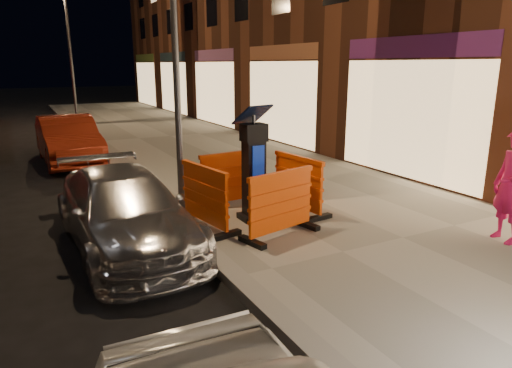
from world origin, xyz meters
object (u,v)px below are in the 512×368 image
parking_kiosk (254,167)px  barrier_back (232,179)px  barrier_front (281,204)px  barrier_bldgside (298,184)px  car_red (71,163)px  barrier_kerbside (205,197)px  car_silver (128,246)px  man (512,186)px

parking_kiosk → barrier_back: size_ratio=1.40×
barrier_front → barrier_bldgside: size_ratio=1.00×
barrier_back → car_red: barrier_back is taller
parking_kiosk → barrier_kerbside: (-0.95, 0.00, -0.43)m
barrier_kerbside → barrier_bldgside: same height
parking_kiosk → car_silver: (-2.28, 0.14, -1.13)m
car_red → barrier_back: bearing=-72.4°
parking_kiosk → car_silver: 2.55m
barrier_front → barrier_kerbside: (-0.95, 0.95, 0.00)m
barrier_back → car_silver: barrier_back is taller
parking_kiosk → barrier_front: parking_kiosk is taller
parking_kiosk → barrier_bldgside: (0.95, 0.00, -0.43)m
parking_kiosk → man: parking_kiosk is taller
barrier_kerbside → barrier_front: bearing=-144.9°
parking_kiosk → barrier_front: size_ratio=1.40×
barrier_kerbside → car_red: barrier_kerbside is taller
barrier_front → car_red: barrier_front is taller
barrier_kerbside → barrier_bldgside: (1.90, 0.00, 0.00)m
barrier_front → man: size_ratio=0.77×
barrier_front → car_red: bearing=92.2°
parking_kiosk → barrier_bldgside: size_ratio=1.40×
car_silver → car_red: 7.45m
barrier_kerbside → man: 4.94m
barrier_front → barrier_bldgside: 1.34m
parking_kiosk → car_red: (-2.31, 7.58, -1.13)m
barrier_front → barrier_back: bearing=77.1°
barrier_back → barrier_front: bearing=-94.9°
barrier_back → man: bearing=-55.9°
barrier_front → barrier_back: 1.90m
barrier_kerbside → car_silver: barrier_kerbside is taller
car_silver → man: bearing=-30.7°
barrier_front → barrier_bldgside: same height
barrier_back → barrier_kerbside: bearing=-139.9°
barrier_kerbside → barrier_bldgside: size_ratio=1.00×
barrier_bldgside → car_silver: size_ratio=0.33×
car_red → barrier_kerbside: bearing=-81.4°
barrier_back → man: size_ratio=0.77×
barrier_back → man: 4.89m
man → barrier_back: bearing=-128.1°
barrier_bldgside → parking_kiosk: bearing=84.1°
barrier_kerbside → car_red: size_ratio=0.33×
barrier_back → car_red: (-2.31, 6.63, -0.70)m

